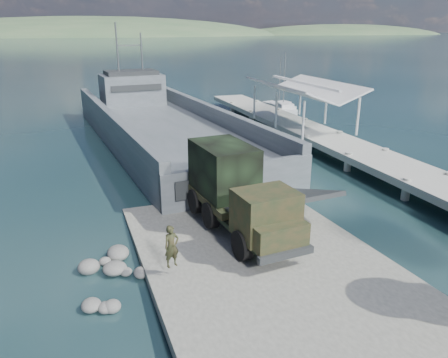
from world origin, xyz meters
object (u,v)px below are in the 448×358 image
(landing_craft, at_px, (162,133))
(military_truck, at_px, (236,191))
(sailboat_near, at_px, (283,109))
(soldier, at_px, (172,255))
(sailboat_far, at_px, (279,107))
(pier, at_px, (307,124))

(landing_craft, xyz_separation_m, military_truck, (-0.41, -19.67, 1.51))
(sailboat_near, bearing_deg, military_truck, -110.80)
(soldier, distance_m, sailboat_far, 41.18)
(soldier, height_order, sailboat_near, sailboat_near)
(sailboat_near, relative_size, sailboat_far, 1.11)
(military_truck, height_order, soldier, military_truck)
(soldier, bearing_deg, landing_craft, 63.73)
(pier, xyz_separation_m, sailboat_far, (4.94, 15.63, -1.25))
(sailboat_near, bearing_deg, landing_craft, -140.10)
(pier, height_order, landing_craft, landing_craft)
(soldier, bearing_deg, sailboat_near, 41.31)
(soldier, bearing_deg, military_truck, 24.16)
(pier, distance_m, military_truck, 20.58)
(landing_craft, bearing_deg, soldier, -105.72)
(sailboat_far, bearing_deg, military_truck, -127.65)
(military_truck, bearing_deg, landing_craft, 83.72)
(landing_craft, distance_m, sailboat_near, 19.80)
(sailboat_far, bearing_deg, landing_craft, -153.93)
(soldier, xyz_separation_m, sailboat_far, (21.94, 34.83, -1.02))
(pier, relative_size, military_truck, 5.12)
(military_truck, xyz_separation_m, sailboat_near, (17.55, 29.57, -2.05))
(landing_craft, relative_size, military_truck, 4.49)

